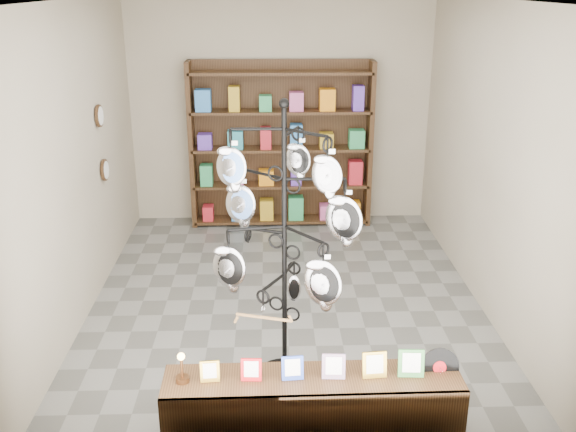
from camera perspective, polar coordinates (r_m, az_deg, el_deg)
name	(u,v)px	position (r m, az deg, el deg)	size (l,w,h in m)	color
ground	(286,299)	(6.82, -0.19, -7.37)	(5.00, 5.00, 0.00)	slate
room_envelope	(286,126)	(6.19, -0.21, 8.01)	(5.00, 5.00, 5.00)	#ADA38B
display_tree	(284,227)	(4.96, -0.33, -1.00)	(1.28, 1.28, 2.36)	black
front_shelf	(313,408)	(4.82, 2.19, -16.72)	(2.13, 0.46, 0.75)	black
back_shelving	(281,150)	(8.61, -0.63, 5.90)	(2.42, 0.36, 2.20)	black
wall_clocks	(102,143)	(7.27, -16.20, 6.22)	(0.03, 0.24, 0.84)	black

